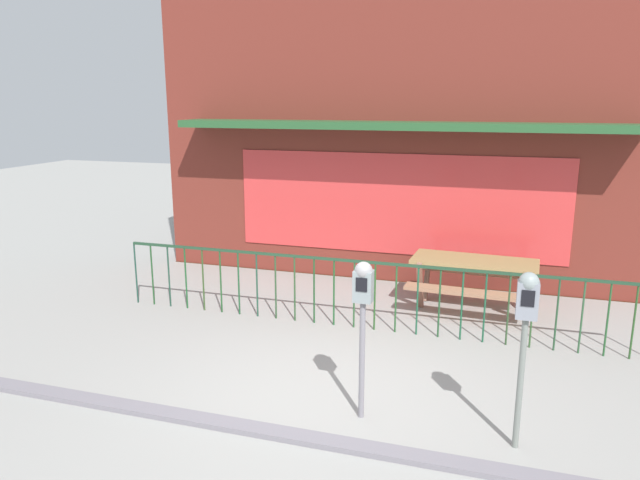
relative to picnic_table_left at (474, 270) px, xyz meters
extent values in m
plane|color=#979691|center=(-1.37, -3.18, -0.61)|extent=(40.00, 40.00, 0.00)
cube|color=#3A1E0D|center=(-1.37, 1.32, -0.61)|extent=(8.56, 0.54, 0.01)
cube|color=maroon|center=(-1.37, 1.32, 1.79)|extent=(8.56, 0.50, 4.81)
cube|color=#D83838|center=(-1.37, 1.06, 0.74)|extent=(5.56, 0.02, 1.70)
cube|color=#26552C|center=(-1.37, 0.69, 2.06)|extent=(7.27, 0.74, 0.12)
cube|color=#21412B|center=(-1.37, -1.22, 0.34)|extent=(7.19, 0.04, 0.04)
cylinder|color=#1A3F32|center=(-4.97, -1.22, -0.14)|extent=(0.02, 0.02, 0.95)
cylinder|color=#1C4520|center=(-4.68, -1.22, -0.14)|extent=(0.02, 0.02, 0.95)
cylinder|color=#1D3F2F|center=(-4.39, -1.22, -0.14)|extent=(0.02, 0.02, 0.95)
cylinder|color=#1A4D25|center=(-4.11, -1.22, -0.14)|extent=(0.02, 0.02, 0.95)
cylinder|color=#2D4720|center=(-3.82, -1.22, -0.14)|extent=(0.02, 0.02, 0.95)
cylinder|color=#1E4A22|center=(-3.53, -1.22, -0.14)|extent=(0.02, 0.02, 0.95)
cylinder|color=#1A4928|center=(-3.24, -1.22, -0.14)|extent=(0.02, 0.02, 0.95)
cylinder|color=#1D4331|center=(-2.96, -1.22, -0.14)|extent=(0.02, 0.02, 0.95)
cylinder|color=#274627|center=(-2.67, -1.22, -0.14)|extent=(0.02, 0.02, 0.95)
cylinder|color=#284927|center=(-2.38, -1.22, -0.14)|extent=(0.02, 0.02, 0.95)
cylinder|color=#1B4521|center=(-2.09, -1.22, -0.14)|extent=(0.02, 0.02, 0.95)
cylinder|color=#1B4C23|center=(-1.81, -1.22, -0.14)|extent=(0.02, 0.02, 0.95)
cylinder|color=#254E28|center=(-1.52, -1.22, -0.14)|extent=(0.02, 0.02, 0.95)
cylinder|color=#224D1E|center=(-1.23, -1.22, -0.14)|extent=(0.02, 0.02, 0.95)
cylinder|color=#234E26|center=(-0.94, -1.22, -0.14)|extent=(0.02, 0.02, 0.95)
cylinder|color=#1A4D32|center=(-0.66, -1.22, -0.14)|extent=(0.02, 0.02, 0.95)
cylinder|color=#1F4625|center=(-0.37, -1.22, -0.14)|extent=(0.02, 0.02, 0.95)
cylinder|color=#1A4E32|center=(-0.08, -1.22, -0.14)|extent=(0.02, 0.02, 0.95)
cylinder|color=#194C32|center=(0.21, -1.22, -0.14)|extent=(0.02, 0.02, 0.95)
cylinder|color=#2A4526|center=(0.49, -1.22, -0.14)|extent=(0.02, 0.02, 0.95)
cylinder|color=#2D4E28|center=(0.78, -1.22, -0.14)|extent=(0.02, 0.02, 0.95)
cylinder|color=#214429|center=(1.07, -1.22, -0.14)|extent=(0.02, 0.02, 0.95)
cylinder|color=#295030|center=(1.36, -1.22, -0.14)|extent=(0.02, 0.02, 0.95)
cylinder|color=#204E26|center=(1.64, -1.22, -0.14)|extent=(0.02, 0.02, 0.95)
cylinder|color=#254B21|center=(1.93, -1.22, -0.14)|extent=(0.02, 0.02, 0.95)
cube|color=#9D7E4C|center=(0.00, 0.00, 0.13)|extent=(1.84, 0.87, 0.07)
cube|color=#A27053|center=(-0.03, -0.55, -0.17)|extent=(1.81, 0.37, 0.05)
cube|color=#A76D51|center=(0.03, 0.55, -0.17)|extent=(1.81, 0.37, 0.05)
cube|color=#8A5C4A|center=(-0.75, -0.24, -0.24)|extent=(0.09, 0.35, 0.78)
cube|color=brown|center=(-0.72, 0.32, -0.24)|extent=(0.09, 0.35, 0.78)
cube|color=#845A47|center=(0.72, -0.32, -0.24)|extent=(0.09, 0.35, 0.78)
cube|color=olive|center=(0.75, 0.24, -0.24)|extent=(0.09, 0.35, 0.78)
cylinder|color=slate|center=(0.59, -3.59, 0.01)|extent=(0.06, 0.06, 1.24)
cube|color=gray|center=(0.59, -3.59, 0.79)|extent=(0.18, 0.14, 0.32)
sphere|color=gray|center=(0.59, -3.59, 0.96)|extent=(0.17, 0.17, 0.17)
cube|color=black|center=(0.59, -3.66, 0.83)|extent=(0.11, 0.01, 0.14)
cylinder|color=gray|center=(-0.87, -3.49, -0.01)|extent=(0.06, 0.06, 1.21)
cube|color=gray|center=(-0.87, -3.49, 0.75)|extent=(0.18, 0.14, 0.30)
sphere|color=#969295|center=(-0.87, -3.49, 0.90)|extent=(0.17, 0.17, 0.17)
cube|color=black|center=(-0.87, -3.57, 0.79)|extent=(0.11, 0.01, 0.13)
cube|color=slate|center=(-1.37, -4.06, -0.61)|extent=(11.98, 0.20, 0.11)
camera|label=1|loc=(0.32, -8.68, 2.46)|focal=33.19mm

